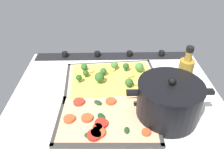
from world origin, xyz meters
The scene contains 8 objects.
ground_plane centered at (0.00, 0.00, -1.50)cm, with size 78.07×63.89×3.00cm, color silver.
stove_control_panel centered at (0.00, -28.45, 0.55)cm, with size 74.94×7.00×2.60cm.
baking_tray_front centered at (1.16, -7.29, 0.36)cm, with size 39.24×30.25×1.30cm.
broccoli_pizza centered at (1.14, -7.53, 1.76)cm, with size 36.67×27.68×6.04cm.
baking_tray_back centered at (3.05, 14.97, 0.38)cm, with size 33.40×23.08×1.30cm.
veggie_pizza_back centered at (3.76, 15.26, 1.14)cm, with size 30.94×20.63×1.90cm.
cooking_pot centered at (-16.38, 13.03, 6.56)cm, with size 27.23×20.43×15.43cm.
oil_bottle centered at (-23.94, 2.73, 8.33)cm, with size 4.98×4.98×20.36cm.
Camera 1 is at (2.85, 66.56, 52.16)cm, focal length 35.46 mm.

